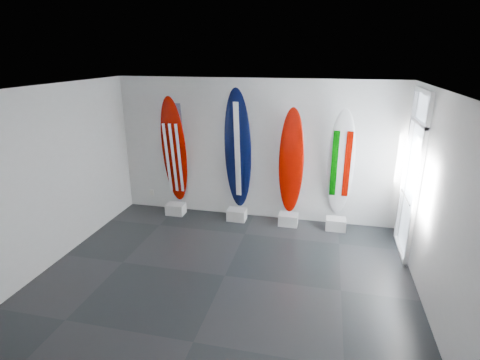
% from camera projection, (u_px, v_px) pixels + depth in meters
% --- Properties ---
extents(floor, '(6.00, 6.00, 0.00)m').
position_uv_depth(floor, '(225.00, 276.00, 6.21)').
color(floor, black).
rests_on(floor, ground).
extents(ceiling, '(6.00, 6.00, 0.00)m').
position_uv_depth(ceiling, '(222.00, 89.00, 5.25)').
color(ceiling, white).
rests_on(ceiling, wall_back).
extents(wall_back, '(6.00, 0.00, 6.00)m').
position_uv_depth(wall_back, '(255.00, 151.00, 8.04)').
color(wall_back, silver).
rests_on(wall_back, ground).
extents(wall_front, '(6.00, 0.00, 6.00)m').
position_uv_depth(wall_front, '(151.00, 283.00, 3.42)').
color(wall_front, silver).
rests_on(wall_front, ground).
extents(wall_left, '(0.00, 5.00, 5.00)m').
position_uv_depth(wall_left, '(52.00, 176.00, 6.36)').
color(wall_left, silver).
rests_on(wall_left, ground).
extents(wall_right, '(0.00, 5.00, 5.00)m').
position_uv_depth(wall_right, '(438.00, 207.00, 5.09)').
color(wall_right, silver).
rests_on(wall_right, ground).
extents(display_block_usa, '(0.40, 0.30, 0.24)m').
position_uv_depth(display_block_usa, '(176.00, 209.00, 8.55)').
color(display_block_usa, silver).
rests_on(display_block_usa, floor).
extents(surfboard_usa, '(0.56, 0.45, 2.42)m').
position_uv_depth(surfboard_usa, '(174.00, 151.00, 8.22)').
color(surfboard_usa, '#840700').
rests_on(surfboard_usa, display_block_usa).
extents(display_block_navy, '(0.40, 0.30, 0.24)m').
position_uv_depth(display_block_navy, '(237.00, 215.00, 8.25)').
color(display_block_navy, silver).
rests_on(display_block_navy, floor).
extents(surfboard_navy, '(0.62, 0.38, 2.60)m').
position_uv_depth(surfboard_navy, '(238.00, 150.00, 7.89)').
color(surfboard_navy, black).
rests_on(surfboard_navy, display_block_navy).
extents(display_block_swiss, '(0.40, 0.30, 0.24)m').
position_uv_depth(display_block_swiss, '(288.00, 219.00, 8.01)').
color(display_block_swiss, silver).
rests_on(display_block_swiss, floor).
extents(surfboard_swiss, '(0.51, 0.20, 2.24)m').
position_uv_depth(surfboard_swiss, '(291.00, 162.00, 7.71)').
color(surfboard_swiss, '#840700').
rests_on(surfboard_swiss, display_block_swiss).
extents(display_block_italy, '(0.40, 0.30, 0.24)m').
position_uv_depth(display_block_italy, '(336.00, 224.00, 7.81)').
color(display_block_italy, silver).
rests_on(display_block_italy, floor).
extents(surfboard_italy, '(0.53, 0.45, 2.28)m').
position_uv_depth(surfboard_italy, '(341.00, 164.00, 7.50)').
color(surfboard_italy, white).
rests_on(surfboard_italy, display_block_italy).
extents(wall_outlet, '(0.09, 0.02, 0.13)m').
position_uv_depth(wall_outlet, '(152.00, 192.00, 8.90)').
color(wall_outlet, silver).
rests_on(wall_outlet, wall_back).
extents(glass_door, '(0.12, 1.16, 2.85)m').
position_uv_depth(glass_door, '(412.00, 177.00, 6.56)').
color(glass_door, white).
rests_on(glass_door, floor).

